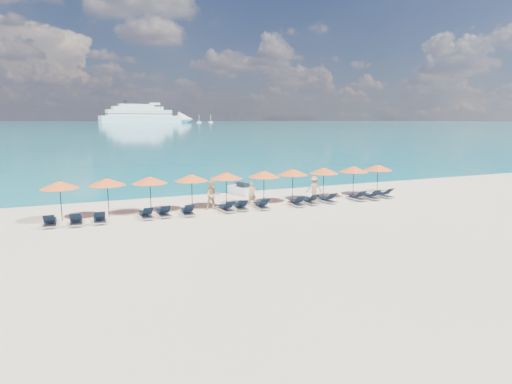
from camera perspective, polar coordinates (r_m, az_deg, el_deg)
name	(u,v)px	position (r m, az deg, el deg)	size (l,w,h in m)	color
ground	(277,222)	(23.24, 2.87, -4.07)	(1400.00, 1400.00, 0.00)	beige
sea	(82,123)	(680.43, -22.22, 8.56)	(1600.00, 1300.00, 0.01)	#1FA9B2
cruise_ship	(149,116)	(582.67, -14.04, 9.79)	(124.73, 38.24, 34.30)	white
sailboat_near	(199,122)	(605.45, -7.60, 9.24)	(5.88, 1.96, 10.78)	white
sailboat_far	(211,122)	(647.11, -6.06, 9.30)	(6.46, 2.15, 11.83)	white
jetski	(241,190)	(31.83, -1.96, 0.33)	(1.44, 2.50, 0.84)	white
beachgoer_a	(252,194)	(27.44, -0.50, -0.24)	(0.58, 0.38, 1.58)	tan
beachgoer_b	(212,195)	(26.40, -5.83, -0.43)	(0.88, 0.51, 1.81)	tan
beachgoer_c	(314,188)	(29.39, 7.74, 0.47)	(1.10, 0.51, 1.71)	tan
umbrella_0	(60,185)	(25.47, -24.72, 0.88)	(2.10, 2.10, 2.28)	black
umbrella_1	(107,182)	(25.68, -19.23, 1.30)	(2.10, 2.10, 2.28)	black
umbrella_2	(150,180)	(25.74, -13.98, 1.57)	(2.10, 2.10, 2.28)	black
umbrella_3	(192,178)	(26.27, -8.59, 1.91)	(2.10, 2.10, 2.28)	black
umbrella_4	(226,175)	(27.02, -4.00, 2.22)	(2.10, 2.10, 2.28)	black
umbrella_5	(264,174)	(27.69, 1.07, 2.42)	(2.10, 2.10, 2.28)	black
umbrella_6	(293,172)	(28.87, 4.93, 2.69)	(2.10, 2.10, 2.28)	black
umbrella_7	(324,170)	(29.93, 9.02, 2.85)	(2.10, 2.10, 2.28)	black
umbrella_8	(354,169)	(31.21, 12.92, 3.00)	(2.10, 2.10, 2.28)	black
umbrella_9	(378,167)	(32.70, 15.96, 3.17)	(2.10, 2.10, 2.28)	black
lounger_0	(50,222)	(24.79, -25.76, -3.61)	(0.65, 1.71, 0.66)	silver
lounger_1	(76,220)	(24.57, -22.87, -3.52)	(0.68, 1.72, 0.66)	silver
lounger_2	(100,218)	(24.60, -20.12, -3.33)	(0.63, 1.71, 0.66)	silver
lounger_3	(146,214)	(24.89, -14.45, -2.89)	(0.73, 1.74, 0.66)	silver
lounger_4	(163,212)	(25.14, -12.24, -2.68)	(0.68, 1.72, 0.66)	silver
lounger_5	(188,211)	(25.21, -9.12, -2.54)	(0.69, 1.72, 0.66)	silver
lounger_6	(226,208)	(25.87, -4.00, -2.12)	(0.72, 1.73, 0.66)	silver
lounger_7	(241,206)	(26.30, -2.06, -1.91)	(0.79, 1.76, 0.66)	silver
lounger_8	(262,205)	(26.63, 0.74, -1.76)	(0.71, 1.73, 0.66)	silver
lounger_9	(296,202)	(27.64, 5.41, -1.38)	(0.75, 1.74, 0.66)	silver
lounger_10	(310,201)	(28.30, 7.20, -1.15)	(0.66, 1.71, 0.66)	silver
lounger_11	(327,199)	(28.96, 9.44, -0.96)	(0.77, 1.75, 0.66)	silver
lounger_12	(356,197)	(30.21, 13.21, -0.64)	(0.63, 1.71, 0.66)	silver
lounger_13	(371,196)	(30.78, 15.02, -0.53)	(0.64, 1.71, 0.66)	silver
lounger_14	(383,194)	(31.76, 16.60, -0.29)	(0.74, 1.74, 0.66)	silver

